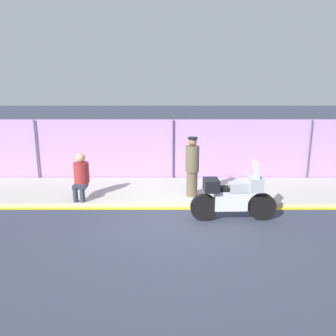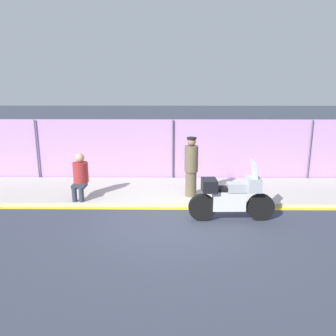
# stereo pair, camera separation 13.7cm
# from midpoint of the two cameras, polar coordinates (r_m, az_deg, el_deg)

# --- Properties ---
(ground_plane) EXTENTS (120.00, 120.00, 0.00)m
(ground_plane) POSITION_cam_midpoint_polar(r_m,az_deg,el_deg) (8.26, 1.36, -9.43)
(ground_plane) COLOR #333847
(sidewalk) EXTENTS (35.92, 2.75, 0.12)m
(sidewalk) POSITION_cam_midpoint_polar(r_m,az_deg,el_deg) (10.52, 1.21, -3.96)
(sidewalk) COLOR #ADA89E
(sidewalk) RESTS_ON ground_plane
(curb_paint_stripe) EXTENTS (35.92, 0.18, 0.01)m
(curb_paint_stripe) POSITION_cam_midpoint_polar(r_m,az_deg,el_deg) (9.16, 1.29, -7.06)
(curb_paint_stripe) COLOR gold
(curb_paint_stripe) RESTS_ON ground_plane
(storefront_fence) EXTENTS (34.13, 0.17, 2.20)m
(storefront_fence) POSITION_cam_midpoint_polar(r_m,az_deg,el_deg) (11.69, 1.17, 3.07)
(storefront_fence) COLOR #AD7FC6
(storefront_fence) RESTS_ON ground_plane
(motorcycle) EXTENTS (2.16, 0.53, 1.54)m
(motorcycle) POSITION_cam_midpoint_polar(r_m,az_deg,el_deg) (8.33, 11.39, -4.90)
(motorcycle) COLOR black
(motorcycle) RESTS_ON ground_plane
(officer_standing) EXTENTS (0.40, 0.40, 1.76)m
(officer_standing) POSITION_cam_midpoint_polar(r_m,az_deg,el_deg) (9.61, 4.47, 0.26)
(officer_standing) COLOR brown
(officer_standing) RESTS_ON sidewalk
(person_seated_on_curb) EXTENTS (0.44, 0.70, 1.32)m
(person_seated_on_curb) POSITION_cam_midpoint_polar(r_m,az_deg,el_deg) (9.78, -14.67, -1.00)
(person_seated_on_curb) COLOR #2D3342
(person_seated_on_curb) RESTS_ON sidewalk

